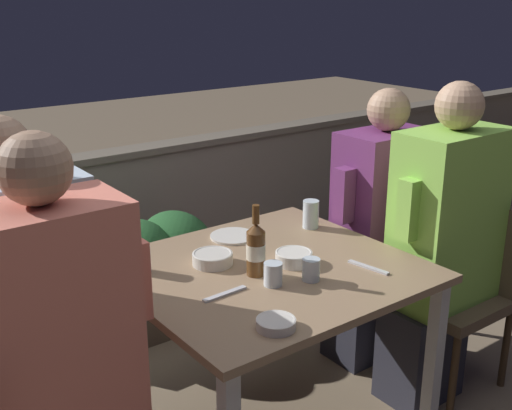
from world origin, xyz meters
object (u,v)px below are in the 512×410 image
(person_purple_stripe, at_px, (376,228))
(chair_right_far, at_px, (402,247))
(person_coral_top, at_px, (67,369))
(person_green_blouse, at_px, (441,247))
(beer_bottle, at_px, (256,249))
(person_blue_shirt, at_px, (31,323))
(potted_plant, at_px, (397,213))
(chair_right_near, at_px, (465,275))

(person_purple_stripe, bearing_deg, chair_right_far, -0.00)
(chair_right_far, bearing_deg, person_purple_stripe, 180.00)
(person_coral_top, bearing_deg, person_green_blouse, -1.81)
(chair_right_far, bearing_deg, person_green_blouse, -119.87)
(beer_bottle, bearing_deg, person_blue_shirt, 163.02)
(person_green_blouse, distance_m, chair_right_far, 0.48)
(person_coral_top, distance_m, beer_bottle, 0.77)
(person_blue_shirt, relative_size, chair_right_far, 1.63)
(person_blue_shirt, relative_size, beer_bottle, 5.16)
(person_green_blouse, bearing_deg, beer_bottle, 168.73)
(person_coral_top, xyz_separation_m, potted_plant, (2.22, 0.73, -0.21))
(person_coral_top, distance_m, person_purple_stripe, 1.64)
(person_blue_shirt, height_order, person_purple_stripe, person_blue_shirt)
(person_green_blouse, height_order, potted_plant, person_green_blouse)
(chair_right_near, xyz_separation_m, potted_plant, (0.45, 0.78, -0.03))
(chair_right_near, height_order, beer_bottle, beer_bottle)
(person_green_blouse, height_order, chair_right_far, person_green_blouse)
(beer_bottle, distance_m, potted_plant, 1.64)
(chair_right_near, relative_size, chair_right_far, 1.00)
(chair_right_far, distance_m, person_purple_stripe, 0.24)
(person_green_blouse, bearing_deg, potted_plant, 50.66)
(chair_right_far, xyz_separation_m, potted_plant, (0.42, 0.40, -0.03))
(person_blue_shirt, bearing_deg, chair_right_near, -12.53)
(person_coral_top, bearing_deg, person_purple_stripe, 11.77)
(person_coral_top, height_order, chair_right_near, person_coral_top)
(person_purple_stripe, height_order, potted_plant, person_purple_stripe)
(person_coral_top, bearing_deg, chair_right_far, 10.55)
(person_green_blouse, height_order, beer_bottle, person_green_blouse)
(potted_plant, bearing_deg, person_coral_top, -161.68)
(person_purple_stripe, xyz_separation_m, beer_bottle, (-0.86, -0.22, 0.18))
(person_purple_stripe, bearing_deg, person_coral_top, -168.23)
(chair_right_near, height_order, potted_plant, chair_right_near)
(beer_bottle, bearing_deg, chair_right_near, -9.22)
(person_blue_shirt, xyz_separation_m, person_purple_stripe, (1.59, -0.01, -0.03))
(person_green_blouse, xyz_separation_m, person_purple_stripe, (0.03, 0.38, -0.04))
(chair_right_near, relative_size, person_green_blouse, 0.61)
(chair_right_near, bearing_deg, potted_plant, 59.93)
(chair_right_near, xyz_separation_m, person_green_blouse, (-0.19, 0.00, 0.18))
(chair_right_near, bearing_deg, person_purple_stripe, 112.50)
(person_blue_shirt, bearing_deg, person_green_blouse, -13.98)
(person_blue_shirt, xyz_separation_m, person_green_blouse, (1.56, -0.39, 0.00))
(potted_plant, bearing_deg, chair_right_near, -120.07)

